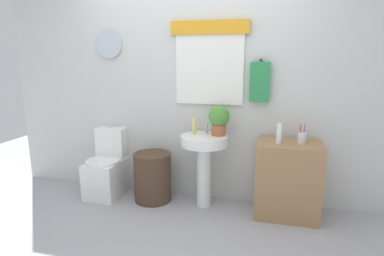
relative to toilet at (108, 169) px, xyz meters
The scene contains 11 objects.
ground_plane 1.33m from the toilet, 42.90° to the right, with size 8.00×8.00×0.00m, color #A3A3A8.
back_wall 1.41m from the toilet, 15.45° to the left, with size 4.40×0.18×2.60m.
toilet is the anchor object (origin of this frame).
laundry_hamper 0.57m from the toilet, ahead, with size 0.41×0.41×0.54m, color #4C3828.
pedestal_sink 1.18m from the toilet, ahead, with size 0.49×0.49×0.78m.
faucet 1.27m from the toilet, ahead, with size 0.03×0.03×0.10m, color silver.
wooden_cabinet 2.00m from the toilet, ahead, with size 0.61×0.44×0.76m, color #9E754C.
soap_bottle 1.17m from the toilet, ahead, with size 0.05×0.05×0.17m, color #DBD166.
potted_plant 1.45m from the toilet, ahead, with size 0.22×0.22×0.31m.
lotion_bottle 1.97m from the toilet, ahead, with size 0.05×0.05×0.19m, color white.
toothbrush_cup 2.17m from the toilet, ahead, with size 0.08×0.08×0.19m.
Camera 1 is at (0.85, -2.26, 1.56)m, focal length 29.67 mm.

